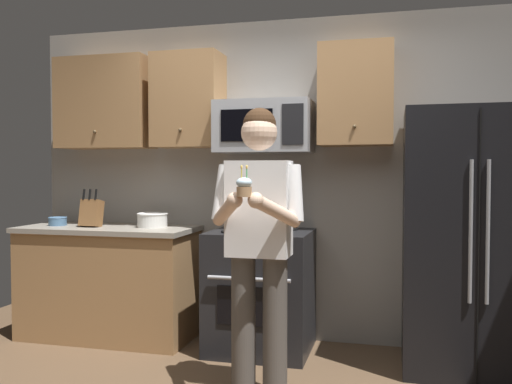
{
  "coord_description": "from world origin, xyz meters",
  "views": [
    {
      "loc": [
        0.84,
        -2.67,
        1.38
      ],
      "look_at": [
        0.02,
        0.55,
        1.25
      ],
      "focal_mm": 38.34,
      "sensor_mm": 36.0,
      "label": 1
    }
  ],
  "objects_px": {
    "oven_range": "(261,291)",
    "microwave": "(264,127)",
    "knife_block": "(91,213)",
    "cupcake": "(244,187)",
    "refrigerator": "(471,240)",
    "bowl_large_white": "(152,220)",
    "person": "(259,234)",
    "bowl_small_colored": "(58,221)"
  },
  "relations": [
    {
      "from": "oven_range",
      "to": "microwave",
      "type": "height_order",
      "value": "microwave"
    },
    {
      "from": "knife_block",
      "to": "cupcake",
      "type": "relative_size",
      "value": 1.84
    },
    {
      "from": "refrigerator",
      "to": "microwave",
      "type": "bearing_deg",
      "value": 173.97
    },
    {
      "from": "knife_block",
      "to": "refrigerator",
      "type": "bearing_deg",
      "value": -0.19
    },
    {
      "from": "bowl_large_white",
      "to": "oven_range",
      "type": "bearing_deg",
      "value": -3.87
    },
    {
      "from": "oven_range",
      "to": "knife_block",
      "type": "bearing_deg",
      "value": -178.82
    },
    {
      "from": "oven_range",
      "to": "refrigerator",
      "type": "distance_m",
      "value": 1.56
    },
    {
      "from": "microwave",
      "to": "refrigerator",
      "type": "distance_m",
      "value": 1.72
    },
    {
      "from": "knife_block",
      "to": "person",
      "type": "bearing_deg",
      "value": -26.21
    },
    {
      "from": "bowl_small_colored",
      "to": "person",
      "type": "relative_size",
      "value": 0.09
    },
    {
      "from": "refrigerator",
      "to": "knife_block",
      "type": "height_order",
      "value": "refrigerator"
    },
    {
      "from": "oven_range",
      "to": "bowl_small_colored",
      "type": "distance_m",
      "value": 1.82
    },
    {
      "from": "refrigerator",
      "to": "person",
      "type": "distance_m",
      "value": 1.53
    },
    {
      "from": "bowl_large_white",
      "to": "bowl_small_colored",
      "type": "distance_m",
      "value": 0.83
    },
    {
      "from": "oven_range",
      "to": "person",
      "type": "xyz_separation_m",
      "value": [
        0.19,
        -0.82,
        0.53
      ]
    },
    {
      "from": "knife_block",
      "to": "cupcake",
      "type": "height_order",
      "value": "cupcake"
    },
    {
      "from": "microwave",
      "to": "knife_block",
      "type": "xyz_separation_m",
      "value": [
        -1.43,
        -0.15,
        -0.69
      ]
    },
    {
      "from": "person",
      "to": "cupcake",
      "type": "distance_m",
      "value": 0.44
    },
    {
      "from": "refrigerator",
      "to": "cupcake",
      "type": "distance_m",
      "value": 1.76
    },
    {
      "from": "bowl_large_white",
      "to": "cupcake",
      "type": "xyz_separation_m",
      "value": [
        1.12,
        -1.22,
        0.31
      ]
    },
    {
      "from": "refrigerator",
      "to": "knife_block",
      "type": "relative_size",
      "value": 5.63
    },
    {
      "from": "oven_range",
      "to": "bowl_large_white",
      "type": "height_order",
      "value": "bowl_large_white"
    },
    {
      "from": "cupcake",
      "to": "knife_block",
      "type": "bearing_deg",
      "value": 145.17
    },
    {
      "from": "bowl_small_colored",
      "to": "oven_range",
      "type": "bearing_deg",
      "value": 0.35
    },
    {
      "from": "knife_block",
      "to": "bowl_small_colored",
      "type": "height_order",
      "value": "knife_block"
    },
    {
      "from": "microwave",
      "to": "knife_block",
      "type": "relative_size",
      "value": 2.31
    },
    {
      "from": "oven_range",
      "to": "bowl_large_white",
      "type": "xyz_separation_m",
      "value": [
        -0.93,
        0.06,
        0.52
      ]
    },
    {
      "from": "microwave",
      "to": "refrigerator",
      "type": "height_order",
      "value": "microwave"
    },
    {
      "from": "bowl_small_colored",
      "to": "cupcake",
      "type": "xyz_separation_m",
      "value": [
        1.94,
        -1.14,
        0.34
      ]
    },
    {
      "from": "oven_range",
      "to": "knife_block",
      "type": "relative_size",
      "value": 2.91
    },
    {
      "from": "microwave",
      "to": "cupcake",
      "type": "bearing_deg",
      "value": -81.55
    },
    {
      "from": "bowl_large_white",
      "to": "cupcake",
      "type": "bearing_deg",
      "value": -47.47
    },
    {
      "from": "bowl_small_colored",
      "to": "cupcake",
      "type": "distance_m",
      "value": 2.28
    },
    {
      "from": "bowl_small_colored",
      "to": "refrigerator",
      "type": "bearing_deg",
      "value": -0.5
    },
    {
      "from": "bowl_small_colored",
      "to": "bowl_large_white",
      "type": "bearing_deg",
      "value": 5.06
    },
    {
      "from": "refrigerator",
      "to": "cupcake",
      "type": "xyz_separation_m",
      "value": [
        -1.31,
        -1.11,
        0.39
      ]
    },
    {
      "from": "bowl_small_colored",
      "to": "knife_block",
      "type": "bearing_deg",
      "value": -3.22
    },
    {
      "from": "bowl_large_white",
      "to": "person",
      "type": "relative_size",
      "value": 0.14
    },
    {
      "from": "oven_range",
      "to": "person",
      "type": "bearing_deg",
      "value": -77.09
    },
    {
      "from": "knife_block",
      "to": "person",
      "type": "distance_m",
      "value": 1.8
    },
    {
      "from": "refrigerator",
      "to": "bowl_small_colored",
      "type": "distance_m",
      "value": 3.26
    },
    {
      "from": "cupcake",
      "to": "refrigerator",
      "type": "bearing_deg",
      "value": 40.36
    }
  ]
}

